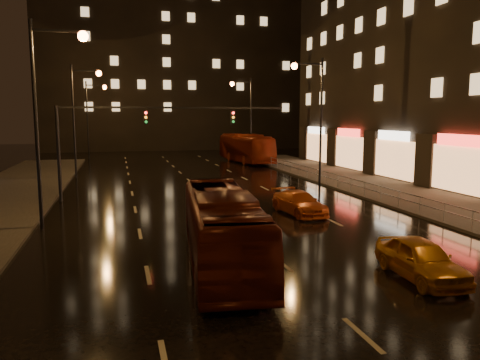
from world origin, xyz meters
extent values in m
plane|color=black|center=(0.00, 20.00, 0.00)|extent=(140.00, 140.00, 0.00)
cube|color=#38332D|center=(13.50, 15.00, 0.07)|extent=(7.00, 70.00, 0.15)
cube|color=black|center=(4.00, 72.00, 18.00)|extent=(44.00, 16.00, 36.00)
cylinder|color=black|center=(-9.60, 20.00, 3.10)|extent=(0.22, 0.22, 6.20)
cube|color=black|center=(-2.00, 20.00, 6.10)|extent=(15.20, 0.14, 0.14)
cube|color=black|center=(-4.00, 20.00, 5.45)|extent=(0.32, 0.18, 0.95)
cube|color=black|center=(2.00, 20.00, 5.45)|extent=(0.32, 0.18, 0.95)
sphere|color=#FF1E19|center=(-4.00, 19.88, 5.75)|extent=(0.18, 0.18, 0.18)
cylinder|color=#99999E|center=(10.20, 44.00, 0.65)|extent=(0.04, 0.04, 1.00)
cube|color=#99999E|center=(10.20, 18.00, 1.10)|extent=(0.05, 56.00, 0.05)
cube|color=#99999E|center=(10.20, 18.00, 0.70)|extent=(0.05, 56.00, 0.05)
imported|color=#56180C|center=(-2.22, 4.51, 1.39)|extent=(3.40, 10.19, 2.79)
imported|color=maroon|center=(9.00, 42.23, 1.71)|extent=(3.87, 12.48, 3.42)
imported|color=#C57512|center=(4.00, 1.27, 0.69)|extent=(1.89, 4.17, 1.39)
imported|color=#D55314|center=(4.00, 12.34, 0.64)|extent=(2.31, 4.60, 1.28)
camera|label=1|loc=(-5.85, -12.09, 5.51)|focal=35.00mm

